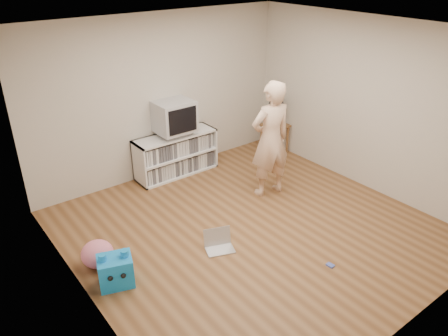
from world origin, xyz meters
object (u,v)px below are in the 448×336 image
(laptop, at_px, (219,243))
(plush_pink, at_px, (97,254))
(dvd_deck, at_px, (175,133))
(person, at_px, (270,140))
(crt_tv, at_px, (174,116))
(table_lamp, at_px, (276,104))
(media_unit, at_px, (175,154))
(plush_blue, at_px, (116,271))
(side_table, at_px, (275,131))

(laptop, distance_m, plush_pink, 1.48)
(dvd_deck, bearing_deg, person, -61.64)
(laptop, bearing_deg, person, 44.77)
(plush_pink, bearing_deg, crt_tv, 36.14)
(table_lamp, xyz_separation_m, laptop, (-2.59, -1.72, -0.88))
(laptop, bearing_deg, plush_pink, 176.39)
(media_unit, bearing_deg, crt_tv, -90.00)
(media_unit, height_order, table_lamp, table_lamp)
(crt_tv, bearing_deg, plush_pink, -143.86)
(crt_tv, distance_m, plush_blue, 2.90)
(crt_tv, bearing_deg, table_lamp, -10.90)
(media_unit, height_order, crt_tv, crt_tv)
(laptop, bearing_deg, crt_tv, 92.21)
(side_table, bearing_deg, dvd_deck, 169.01)
(crt_tv, distance_m, plush_pink, 2.66)
(plush_blue, bearing_deg, person, 29.26)
(media_unit, distance_m, plush_pink, 2.54)
(side_table, relative_size, person, 0.31)
(media_unit, height_order, laptop, media_unit)
(laptop, relative_size, plush_pink, 1.11)
(plush_blue, bearing_deg, crt_tv, 62.95)
(table_lamp, height_order, plush_blue, table_lamp)
(table_lamp, height_order, laptop, table_lamp)
(table_lamp, xyz_separation_m, plush_blue, (-3.91, -1.56, -0.76))
(dvd_deck, relative_size, person, 0.25)
(person, bearing_deg, crt_tv, -52.37)
(plush_blue, height_order, plush_pink, plush_blue)
(person, relative_size, plush_blue, 3.93)
(person, bearing_deg, side_table, -127.63)
(dvd_deck, relative_size, laptop, 1.06)
(side_table, height_order, plush_pink, side_table)
(plush_blue, distance_m, plush_pink, 0.44)
(side_table, distance_m, table_lamp, 0.53)
(plush_blue, relative_size, plush_pink, 1.18)
(laptop, bearing_deg, plush_blue, -166.57)
(side_table, height_order, person, person)
(media_unit, xyz_separation_m, side_table, (1.90, -0.39, 0.07))
(side_table, relative_size, laptop, 1.29)
(media_unit, bearing_deg, table_lamp, -11.45)
(crt_tv, bearing_deg, dvd_deck, 90.00)
(crt_tv, bearing_deg, media_unit, 90.00)
(laptop, bearing_deg, side_table, 54.04)
(table_lamp, height_order, plush_pink, table_lamp)
(side_table, bearing_deg, table_lamp, 0.00)
(crt_tv, relative_size, plush_pink, 1.57)
(dvd_deck, relative_size, plush_blue, 0.99)
(person, bearing_deg, media_unit, -52.69)
(person, relative_size, laptop, 4.19)
(crt_tv, distance_m, side_table, 2.03)
(media_unit, distance_m, side_table, 1.94)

